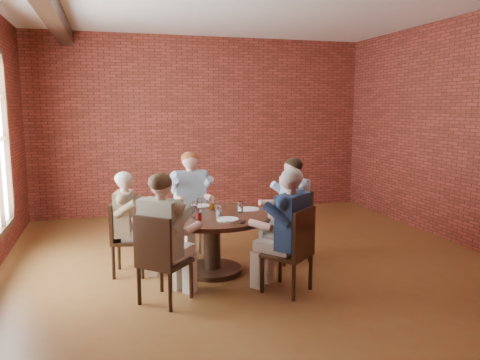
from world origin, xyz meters
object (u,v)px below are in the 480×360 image
object	(u,v)px
chair_b	(190,211)
diner_c	(129,224)
dining_table	(212,231)
smartphone	(243,222)
chair_a	(295,222)
chair_d	(160,257)
diner_a	(290,210)
diner_e	(287,231)
chair_e	(294,248)
diner_b	(191,201)
chair_c	(123,235)
diner_d	(164,238)

from	to	relation	value
chair_b	diner_c	size ratio (longest dim) A/B	0.77
dining_table	diner_c	bearing A→B (deg)	167.82
smartphone	chair_a	bearing A→B (deg)	56.93
chair_d	smartphone	distance (m)	1.05
diner_a	diner_e	bearing A→B (deg)	-33.25
chair_e	smartphone	distance (m)	0.66
diner_b	chair_e	world-z (taller)	diner_b
chair_a	chair_c	size ratio (longest dim) A/B	1.07
dining_table	chair_d	distance (m)	1.10
diner_d	smartphone	world-z (taller)	diner_d
dining_table	chair_e	distance (m)	1.17
diner_a	chair_d	xyz separation A→B (m)	(-1.85, -1.01, -0.17)
diner_c	dining_table	bearing A→B (deg)	-90.00
diner_b	diner_c	world-z (taller)	diner_b
dining_table	diner_c	size ratio (longest dim) A/B	1.15
chair_a	diner_e	distance (m)	1.19
chair_d	diner_d	xyz separation A→B (m)	(0.06, 0.07, 0.17)
dining_table	chair_c	bearing A→B (deg)	167.82
diner_d	diner_e	bearing A→B (deg)	-141.63
chair_a	diner_e	world-z (taller)	diner_e
diner_a	chair_c	bearing A→B (deg)	-100.84
dining_table	smartphone	world-z (taller)	smartphone
diner_b	diner_d	bearing A→B (deg)	-111.79
diner_a	chair_c	distance (m)	2.20
diner_e	smartphone	distance (m)	0.53
chair_d	smartphone	xyz separation A→B (m)	(0.98, 0.29, 0.23)
chair_c	dining_table	bearing A→B (deg)	-90.00
dining_table	smartphone	distance (m)	0.62
chair_d	chair_e	distance (m)	1.47
chair_b	diner_e	size ratio (longest dim) A/B	0.70
chair_a	diner_e	bearing A→B (deg)	-37.08
chair_b	smartphone	size ratio (longest dim) A/B	7.84
diner_b	diner_e	xyz separation A→B (m)	(0.74, -1.93, -0.01)
diner_a	smartphone	bearing A→B (deg)	-60.51
diner_c	smartphone	world-z (taller)	diner_c
dining_table	chair_e	bearing A→B (deg)	-51.05
chair_d	chair_a	bearing A→B (deg)	-110.07
chair_c	diner_e	distance (m)	2.05
chair_b	diner_b	world-z (taller)	diner_b
diner_c	smartphone	size ratio (longest dim) A/B	10.23
diner_e	chair_d	bearing A→B (deg)	-39.81
chair_b	chair_d	distance (m)	2.11
chair_e	smartphone	xyz separation A→B (m)	(-0.48, 0.39, 0.23)
dining_table	diner_e	size ratio (longest dim) A/B	1.06
chair_b	diner_d	world-z (taller)	diner_d
diner_c	diner_e	bearing A→B (deg)	-109.95
diner_a	chair_c	size ratio (longest dim) A/B	1.53
diner_b	smartphone	size ratio (longest dim) A/B	11.30
chair_d	smartphone	world-z (taller)	chair_d
chair_c	chair_d	world-z (taller)	chair_d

